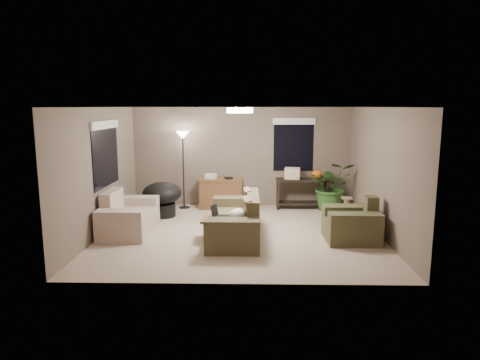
{
  "coord_description": "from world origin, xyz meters",
  "views": [
    {
      "loc": [
        0.18,
        -8.29,
        2.51
      ],
      "look_at": [
        0.0,
        0.2,
        1.05
      ],
      "focal_mm": 32.0,
      "sensor_mm": 36.0,
      "label": 1
    }
  ],
  "objects_px": {
    "papasan_chair": "(162,197)",
    "floor_lamp": "(183,144)",
    "houseplant": "(332,191)",
    "loveseat": "(128,218)",
    "main_sofa": "(236,222)",
    "coffee_table": "(228,221)",
    "armchair": "(352,225)",
    "cat_scratching_post": "(346,210)",
    "desk": "(221,193)",
    "console_table": "(302,191)"
  },
  "relations": [
    {
      "from": "loveseat",
      "to": "papasan_chair",
      "type": "distance_m",
      "value": 1.35
    },
    {
      "from": "loveseat",
      "to": "armchair",
      "type": "xyz_separation_m",
      "value": [
        4.41,
        -0.45,
        0.0
      ]
    },
    {
      "from": "floor_lamp",
      "to": "cat_scratching_post",
      "type": "bearing_deg",
      "value": -14.83
    },
    {
      "from": "houseplant",
      "to": "floor_lamp",
      "type": "bearing_deg",
      "value": 177.31
    },
    {
      "from": "loveseat",
      "to": "papasan_chair",
      "type": "xyz_separation_m",
      "value": [
        0.45,
        1.26,
        0.17
      ]
    },
    {
      "from": "armchair",
      "to": "papasan_chair",
      "type": "xyz_separation_m",
      "value": [
        -3.95,
        1.71,
        0.17
      ]
    },
    {
      "from": "main_sofa",
      "to": "houseplant",
      "type": "height_order",
      "value": "houseplant"
    },
    {
      "from": "armchair",
      "to": "desk",
      "type": "bearing_deg",
      "value": 136.13
    },
    {
      "from": "armchair",
      "to": "console_table",
      "type": "distance_m",
      "value": 2.63
    },
    {
      "from": "desk",
      "to": "houseplant",
      "type": "xyz_separation_m",
      "value": [
        2.72,
        -0.17,
        0.09
      ]
    },
    {
      "from": "loveseat",
      "to": "houseplant",
      "type": "relative_size",
      "value": 1.33
    },
    {
      "from": "main_sofa",
      "to": "armchair",
      "type": "xyz_separation_m",
      "value": [
        2.19,
        -0.14,
        0.0
      ]
    },
    {
      "from": "floor_lamp",
      "to": "loveseat",
      "type": "bearing_deg",
      "value": -111.35
    },
    {
      "from": "armchair",
      "to": "houseplant",
      "type": "relative_size",
      "value": 0.83
    },
    {
      "from": "console_table",
      "to": "cat_scratching_post",
      "type": "height_order",
      "value": "console_table"
    },
    {
      "from": "armchair",
      "to": "papasan_chair",
      "type": "distance_m",
      "value": 4.31
    },
    {
      "from": "houseplant",
      "to": "cat_scratching_post",
      "type": "height_order",
      "value": "houseplant"
    },
    {
      "from": "coffee_table",
      "to": "console_table",
      "type": "bearing_deg",
      "value": 56.25
    },
    {
      "from": "loveseat",
      "to": "armchair",
      "type": "bearing_deg",
      "value": -5.77
    },
    {
      "from": "papasan_chair",
      "to": "loveseat",
      "type": "bearing_deg",
      "value": -109.67
    },
    {
      "from": "cat_scratching_post",
      "to": "main_sofa",
      "type": "bearing_deg",
      "value": -150.11
    },
    {
      "from": "main_sofa",
      "to": "papasan_chair",
      "type": "bearing_deg",
      "value": 138.24
    },
    {
      "from": "papasan_chair",
      "to": "floor_lamp",
      "type": "relative_size",
      "value": 0.57
    },
    {
      "from": "console_table",
      "to": "cat_scratching_post",
      "type": "bearing_deg",
      "value": -48.98
    },
    {
      "from": "coffee_table",
      "to": "console_table",
      "type": "height_order",
      "value": "console_table"
    },
    {
      "from": "desk",
      "to": "houseplant",
      "type": "relative_size",
      "value": 0.91
    },
    {
      "from": "console_table",
      "to": "loveseat",
      "type": "bearing_deg",
      "value": -150.85
    },
    {
      "from": "coffee_table",
      "to": "desk",
      "type": "relative_size",
      "value": 0.91
    },
    {
      "from": "loveseat",
      "to": "floor_lamp",
      "type": "bearing_deg",
      "value": 68.65
    },
    {
      "from": "coffee_table",
      "to": "papasan_chair",
      "type": "bearing_deg",
      "value": 132.73
    },
    {
      "from": "floor_lamp",
      "to": "cat_scratching_post",
      "type": "xyz_separation_m",
      "value": [
        3.83,
        -1.01,
        -1.38
      ]
    },
    {
      "from": "armchair",
      "to": "desk",
      "type": "height_order",
      "value": "armchair"
    },
    {
      "from": "armchair",
      "to": "coffee_table",
      "type": "distance_m",
      "value": 2.36
    },
    {
      "from": "main_sofa",
      "to": "houseplant",
      "type": "xyz_separation_m",
      "value": [
        2.26,
        2.24,
        0.18
      ]
    },
    {
      "from": "loveseat",
      "to": "cat_scratching_post",
      "type": "distance_m",
      "value": 4.78
    },
    {
      "from": "main_sofa",
      "to": "coffee_table",
      "type": "distance_m",
      "value": 0.24
    },
    {
      "from": "papasan_chair",
      "to": "houseplant",
      "type": "xyz_separation_m",
      "value": [
        4.02,
        0.67,
        0.01
      ]
    },
    {
      "from": "desk",
      "to": "papasan_chair",
      "type": "distance_m",
      "value": 1.55
    },
    {
      "from": "armchair",
      "to": "houseplant",
      "type": "height_order",
      "value": "houseplant"
    },
    {
      "from": "desk",
      "to": "console_table",
      "type": "bearing_deg",
      "value": -0.06
    },
    {
      "from": "desk",
      "to": "papasan_chair",
      "type": "height_order",
      "value": "papasan_chair"
    },
    {
      "from": "main_sofa",
      "to": "cat_scratching_post",
      "type": "height_order",
      "value": "main_sofa"
    },
    {
      "from": "desk",
      "to": "console_table",
      "type": "distance_m",
      "value": 2.02
    },
    {
      "from": "loveseat",
      "to": "papasan_chair",
      "type": "relative_size",
      "value": 1.46
    },
    {
      "from": "loveseat",
      "to": "houseplant",
      "type": "xyz_separation_m",
      "value": [
        4.47,
        1.94,
        0.17
      ]
    },
    {
      "from": "floor_lamp",
      "to": "cat_scratching_post",
      "type": "height_order",
      "value": "floor_lamp"
    },
    {
      "from": "armchair",
      "to": "floor_lamp",
      "type": "xyz_separation_m",
      "value": [
        -3.58,
        2.55,
        1.3
      ]
    },
    {
      "from": "coffee_table",
      "to": "floor_lamp",
      "type": "height_order",
      "value": "floor_lamp"
    },
    {
      "from": "coffee_table",
      "to": "houseplant",
      "type": "height_order",
      "value": "houseplant"
    },
    {
      "from": "floor_lamp",
      "to": "main_sofa",
      "type": "bearing_deg",
      "value": -60.13
    }
  ]
}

